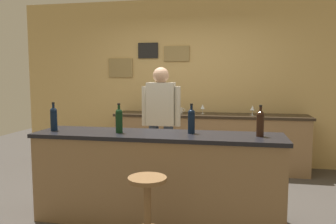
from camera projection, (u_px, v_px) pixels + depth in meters
ground_plane at (165, 205)px, 3.91m from camera, size 10.00×10.00×0.00m
back_wall at (188, 82)px, 5.75m from camera, size 6.00×0.09×2.80m
bar_counter at (157, 177)px, 3.47m from camera, size 2.55×0.60×0.92m
side_counter at (210, 142)px, 5.40m from camera, size 3.07×0.56×0.90m
bartender at (161, 119)px, 4.42m from camera, size 0.52×0.21×1.62m
bar_stool at (147, 203)px, 2.76m from camera, size 0.32×0.32×0.68m
wine_bottle_a at (54, 118)px, 3.58m from camera, size 0.07×0.07×0.31m
wine_bottle_b at (119, 120)px, 3.45m from camera, size 0.07×0.07×0.31m
wine_bottle_c at (191, 120)px, 3.41m from camera, size 0.07×0.07×0.31m
wine_bottle_d at (260, 123)px, 3.23m from camera, size 0.07×0.07×0.31m
wine_glass_a at (149, 106)px, 5.59m from camera, size 0.07×0.07×0.16m
wine_glass_b at (165, 106)px, 5.48m from camera, size 0.07×0.07×0.16m
wine_glass_c at (203, 107)px, 5.38m from camera, size 0.07×0.07×0.16m
wine_glass_d at (252, 108)px, 5.16m from camera, size 0.07×0.07×0.16m
coffee_mug at (180, 110)px, 5.48m from camera, size 0.12×0.08×0.09m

